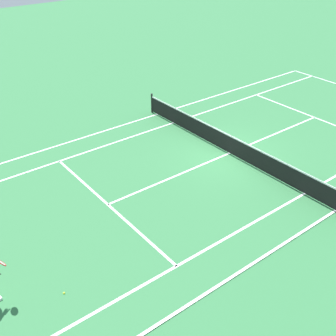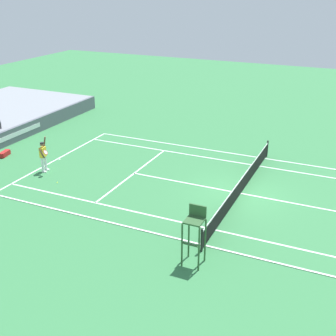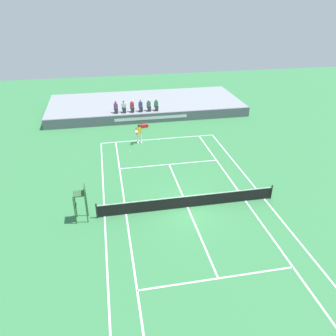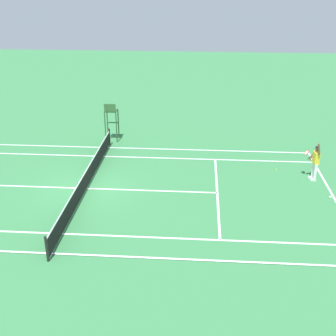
{
  "view_description": "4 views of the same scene",
  "coord_description": "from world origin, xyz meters",
  "px_view_note": "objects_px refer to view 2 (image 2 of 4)",
  "views": [
    {
      "loc": [
        -11.61,
        12.6,
        9.49
      ],
      "look_at": [
        -0.57,
        3.97,
        1.0
      ],
      "focal_mm": 45.54,
      "sensor_mm": 36.0,
      "label": 1
    },
    {
      "loc": [
        -20.74,
        -5.22,
        10.38
      ],
      "look_at": [
        -0.57,
        3.97,
        1.0
      ],
      "focal_mm": 47.43,
      "sensor_mm": 36.0,
      "label": 2
    },
    {
      "loc": [
        -4.87,
        -18.19,
        12.95
      ],
      "look_at": [
        -0.57,
        3.97,
        1.0
      ],
      "focal_mm": 36.26,
      "sensor_mm": 36.0,
      "label": 3
    },
    {
      "loc": [
        19.21,
        5.43,
        9.91
      ],
      "look_at": [
        -0.57,
        3.97,
        1.0
      ],
      "focal_mm": 47.61,
      "sensor_mm": 36.0,
      "label": 4
    }
  ],
  "objects_px": {
    "tennis_ball": "(57,183)",
    "tennis_player": "(43,156)",
    "umpire_chair": "(195,228)",
    "equipment_bag": "(5,154)"
  },
  "relations": [
    {
      "from": "tennis_player",
      "to": "equipment_bag",
      "type": "distance_m",
      "value": 4.16
    },
    {
      "from": "tennis_player",
      "to": "tennis_ball",
      "type": "height_order",
      "value": "tennis_player"
    },
    {
      "from": "tennis_player",
      "to": "umpire_chair",
      "type": "xyz_separation_m",
      "value": [
        -4.89,
        -11.34,
        0.56
      ]
    },
    {
      "from": "tennis_ball",
      "to": "tennis_player",
      "type": "bearing_deg",
      "value": 57.98
    },
    {
      "from": "tennis_ball",
      "to": "equipment_bag",
      "type": "distance_m",
      "value": 6.0
    },
    {
      "from": "tennis_player",
      "to": "equipment_bag",
      "type": "xyz_separation_m",
      "value": [
        0.95,
        3.97,
        -0.83
      ]
    },
    {
      "from": "tennis_player",
      "to": "tennis_ball",
      "type": "distance_m",
      "value": 2.21
    },
    {
      "from": "tennis_ball",
      "to": "umpire_chair",
      "type": "height_order",
      "value": "umpire_chair"
    },
    {
      "from": "tennis_ball",
      "to": "umpire_chair",
      "type": "xyz_separation_m",
      "value": [
        -3.84,
        -9.65,
        1.52
      ]
    },
    {
      "from": "tennis_player",
      "to": "equipment_bag",
      "type": "relative_size",
      "value": 2.2
    }
  ]
}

